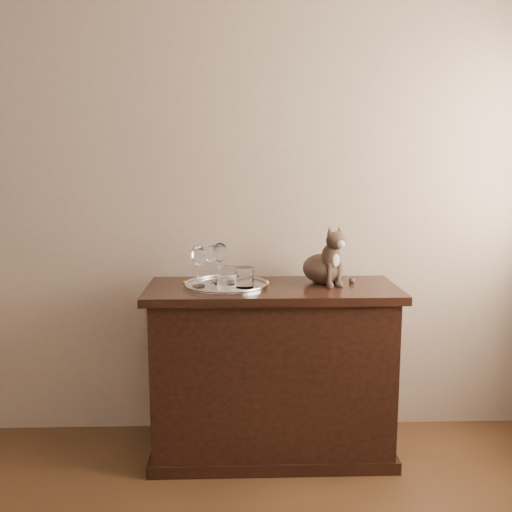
{
  "coord_description": "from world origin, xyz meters",
  "views": [
    {
      "loc": [
        0.43,
        -0.72,
        1.43
      ],
      "look_at": [
        0.52,
        1.95,
        1.0
      ],
      "focal_mm": 40.0,
      "sensor_mm": 36.0,
      "label": 1
    }
  ],
  "objects_px": {
    "sideboard": "(272,371)",
    "cat": "(323,254)",
    "tumbler_b": "(227,277)",
    "wine_glass_b": "(220,262)",
    "tray": "(226,285)",
    "wine_glass_c": "(198,266)",
    "wine_glass_a": "(211,263)",
    "tumbler_a": "(245,277)",
    "wine_glass_d": "(220,263)"
  },
  "relations": [
    {
      "from": "tumbler_a",
      "to": "wine_glass_b",
      "type": "bearing_deg",
      "value": 125.53
    },
    {
      "from": "wine_glass_a",
      "to": "cat",
      "type": "relative_size",
      "value": 0.65
    },
    {
      "from": "wine_glass_c",
      "to": "wine_glass_d",
      "type": "relative_size",
      "value": 0.98
    },
    {
      "from": "sideboard",
      "to": "tumbler_a",
      "type": "bearing_deg",
      "value": -157.23
    },
    {
      "from": "tumbler_b",
      "to": "tray",
      "type": "bearing_deg",
      "value": 93.86
    },
    {
      "from": "wine_glass_a",
      "to": "tumbler_b",
      "type": "relative_size",
      "value": 1.85
    },
    {
      "from": "tray",
      "to": "tumbler_a",
      "type": "distance_m",
      "value": 0.12
    },
    {
      "from": "tray",
      "to": "wine_glass_b",
      "type": "distance_m",
      "value": 0.14
    },
    {
      "from": "wine_glass_c",
      "to": "tumbler_b",
      "type": "distance_m",
      "value": 0.15
    },
    {
      "from": "sideboard",
      "to": "cat",
      "type": "height_order",
      "value": "cat"
    },
    {
      "from": "sideboard",
      "to": "tumbler_b",
      "type": "distance_m",
      "value": 0.53
    },
    {
      "from": "tumbler_a",
      "to": "sideboard",
      "type": "bearing_deg",
      "value": 22.77
    },
    {
      "from": "wine_glass_b",
      "to": "cat",
      "type": "bearing_deg",
      "value": -3.94
    },
    {
      "from": "tumbler_a",
      "to": "tumbler_b",
      "type": "distance_m",
      "value": 0.08
    },
    {
      "from": "tray",
      "to": "tumbler_a",
      "type": "bearing_deg",
      "value": -36.63
    },
    {
      "from": "wine_glass_c",
      "to": "cat",
      "type": "relative_size",
      "value": 0.68
    },
    {
      "from": "tumbler_b",
      "to": "cat",
      "type": "bearing_deg",
      "value": 16.16
    },
    {
      "from": "wine_glass_a",
      "to": "cat",
      "type": "height_order",
      "value": "cat"
    },
    {
      "from": "sideboard",
      "to": "wine_glass_c",
      "type": "distance_m",
      "value": 0.64
    },
    {
      "from": "wine_glass_a",
      "to": "wine_glass_d",
      "type": "height_order",
      "value": "wine_glass_d"
    },
    {
      "from": "tumbler_a",
      "to": "tray",
      "type": "bearing_deg",
      "value": 143.37
    },
    {
      "from": "wine_glass_a",
      "to": "wine_glass_d",
      "type": "distance_m",
      "value": 0.06
    },
    {
      "from": "wine_glass_c",
      "to": "wine_glass_d",
      "type": "height_order",
      "value": "wine_glass_d"
    },
    {
      "from": "wine_glass_c",
      "to": "cat",
      "type": "height_order",
      "value": "cat"
    },
    {
      "from": "wine_glass_d",
      "to": "sideboard",
      "type": "bearing_deg",
      "value": -10.91
    },
    {
      "from": "wine_glass_b",
      "to": "tumbler_a",
      "type": "bearing_deg",
      "value": -54.47
    },
    {
      "from": "wine_glass_d",
      "to": "tray",
      "type": "bearing_deg",
      "value": -52.87
    },
    {
      "from": "wine_glass_c",
      "to": "wine_glass_b",
      "type": "bearing_deg",
      "value": 53.13
    },
    {
      "from": "wine_glass_a",
      "to": "wine_glass_c",
      "type": "distance_m",
      "value": 0.13
    },
    {
      "from": "tray",
      "to": "wine_glass_a",
      "type": "distance_m",
      "value": 0.15
    },
    {
      "from": "wine_glass_c",
      "to": "tumbler_a",
      "type": "xyz_separation_m",
      "value": [
        0.22,
        -0.03,
        -0.05
      ]
    },
    {
      "from": "tray",
      "to": "wine_glass_a",
      "type": "height_order",
      "value": "wine_glass_a"
    },
    {
      "from": "cat",
      "to": "wine_glass_a",
      "type": "bearing_deg",
      "value": 154.06
    },
    {
      "from": "tumbler_b",
      "to": "cat",
      "type": "xyz_separation_m",
      "value": [
        0.47,
        0.14,
        0.09
      ]
    },
    {
      "from": "wine_glass_a",
      "to": "tumbler_a",
      "type": "xyz_separation_m",
      "value": [
        0.16,
        -0.14,
        -0.05
      ]
    },
    {
      "from": "wine_glass_c",
      "to": "wine_glass_d",
      "type": "xyz_separation_m",
      "value": [
        0.1,
        0.07,
        0.0
      ]
    },
    {
      "from": "tray",
      "to": "wine_glass_c",
      "type": "xyz_separation_m",
      "value": [
        -0.13,
        -0.03,
        0.1
      ]
    },
    {
      "from": "wine_glass_c",
      "to": "tumbler_a",
      "type": "distance_m",
      "value": 0.22
    },
    {
      "from": "sideboard",
      "to": "tumbler_b",
      "type": "xyz_separation_m",
      "value": [
        -0.22,
        -0.06,
        0.48
      ]
    },
    {
      "from": "wine_glass_b",
      "to": "wine_glass_c",
      "type": "distance_m",
      "value": 0.17
    },
    {
      "from": "tray",
      "to": "wine_glass_b",
      "type": "bearing_deg",
      "value": 106.82
    },
    {
      "from": "wine_glass_b",
      "to": "cat",
      "type": "relative_size",
      "value": 0.63
    },
    {
      "from": "wine_glass_b",
      "to": "cat",
      "type": "xyz_separation_m",
      "value": [
        0.5,
        -0.03,
        0.04
      ]
    },
    {
      "from": "wine_glass_b",
      "to": "tumbler_b",
      "type": "height_order",
      "value": "wine_glass_b"
    },
    {
      "from": "wine_glass_c",
      "to": "tray",
      "type": "bearing_deg",
      "value": 14.33
    },
    {
      "from": "wine_glass_a",
      "to": "tumbler_b",
      "type": "xyz_separation_m",
      "value": [
        0.08,
        -0.15,
        -0.04
      ]
    },
    {
      "from": "sideboard",
      "to": "tumbler_a",
      "type": "xyz_separation_m",
      "value": [
        -0.13,
        -0.06,
        0.48
      ]
    },
    {
      "from": "wine_glass_d",
      "to": "tumbler_a",
      "type": "distance_m",
      "value": 0.16
    },
    {
      "from": "wine_glass_d",
      "to": "cat",
      "type": "height_order",
      "value": "cat"
    },
    {
      "from": "tray",
      "to": "tumbler_a",
      "type": "height_order",
      "value": "tumbler_a"
    }
  ]
}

